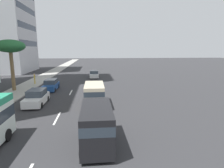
# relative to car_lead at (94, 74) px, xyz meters

# --- Properties ---
(ground_plane) EXTENTS (198.00, 198.00, 0.00)m
(ground_plane) POSITION_rel_car_lead_xyz_m (-4.94, 3.39, -0.77)
(ground_plane) COLOR #2D2D30
(sidewalk_right) EXTENTS (162.00, 3.72, 0.15)m
(sidewalk_right) POSITION_rel_car_lead_xyz_m (-4.94, 11.16, -0.69)
(sidewalk_right) COLOR #9E9B93
(sidewalk_right) RESTS_ON ground_plane
(lane_stripe_mid) EXTENTS (3.20, 0.16, 0.01)m
(lane_stripe_mid) POSITION_rel_car_lead_xyz_m (-24.38, 3.39, -0.76)
(lane_stripe_mid) COLOR silver
(lane_stripe_mid) RESTS_ON ground_plane
(lane_stripe_far) EXTENTS (3.20, 0.16, 0.01)m
(lane_stripe_far) POSITION_rel_car_lead_xyz_m (-14.03, 3.39, -0.76)
(lane_stripe_far) COLOR silver
(lane_stripe_far) RESTS_ON ground_plane
(car_lead) EXTENTS (4.42, 1.97, 1.62)m
(car_lead) POSITION_rel_car_lead_xyz_m (0.00, 0.00, 0.00)
(car_lead) COLOR white
(car_lead) RESTS_ON ground_plane
(car_second) EXTENTS (4.52, 1.91, 1.71)m
(car_second) POSITION_rel_car_lead_xyz_m (-19.81, 6.47, 0.04)
(car_second) COLOR white
(car_second) RESTS_ON ground_plane
(van_third) EXTENTS (4.70, 2.07, 2.56)m
(van_third) POSITION_rel_car_lead_xyz_m (-29.50, -0.14, 0.69)
(van_third) COLOR black
(van_third) RESTS_ON ground_plane
(car_fifth) EXTENTS (4.72, 1.82, 1.65)m
(car_fifth) POSITION_rel_car_lead_xyz_m (-12.07, 6.59, 0.02)
(car_fifth) COLOR #1E478C
(car_fifth) RESTS_ON ground_plane
(van_sixth) EXTENTS (4.67, 2.21, 2.40)m
(van_sixth) POSITION_rel_car_lead_xyz_m (-20.80, -0.00, 0.61)
(van_sixth) COLOR beige
(van_sixth) RESTS_ON ground_plane
(pedestrian_near_lamp) EXTENTS (0.36, 0.29, 1.81)m
(pedestrian_near_lamp) POSITION_rel_car_lead_xyz_m (-7.21, 10.47, 0.40)
(pedestrian_near_lamp) COLOR gold
(pedestrian_near_lamp) RESTS_ON sidewalk_right
(palm_tree) EXTENTS (4.12, 4.12, 7.40)m
(palm_tree) POSITION_rel_car_lead_xyz_m (-12.34, 11.92, 5.70)
(palm_tree) COLOR brown
(palm_tree) RESTS_ON sidewalk_right
(office_tower_far) EXTENTS (15.31, 10.99, 30.83)m
(office_tower_far) POSITION_rel_car_lead_xyz_m (13.22, 23.02, 14.65)
(office_tower_far) COLOR #BCBCC1
(office_tower_far) RESTS_ON ground_plane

